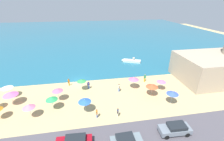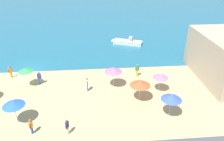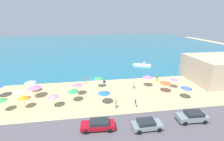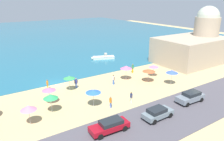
{
  "view_description": "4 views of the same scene",
  "coord_description": "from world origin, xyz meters",
  "px_view_note": "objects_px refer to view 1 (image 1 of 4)",
  "views": [
    {
      "loc": [
        2.65,
        -30.26,
        16.54
      ],
      "look_at": [
        7.88,
        0.41,
        1.94
      ],
      "focal_mm": 24.0,
      "sensor_mm": 36.0,
      "label": 1
    },
    {
      "loc": [
        9.29,
        -27.52,
        14.33
      ],
      "look_at": [
        11.46,
        -2.38,
        0.93
      ],
      "focal_mm": 35.0,
      "sensor_mm": 36.0,
      "label": 2
    },
    {
      "loc": [
        -0.31,
        -33.04,
        13.91
      ],
      "look_at": [
        4.63,
        0.8,
        2.08
      ],
      "focal_mm": 24.0,
      "sensor_mm": 36.0,
      "label": 3
    },
    {
      "loc": [
        -10.95,
        -34.07,
        14.03
      ],
      "look_at": [
        9.22,
        -3.61,
        1.8
      ],
      "focal_mm": 35.0,
      "sensor_mm": 36.0,
      "label": 4
    }
  ],
  "objects_px": {
    "bather_0": "(97,113)",
    "bather_3": "(145,78)",
    "beach_umbrella_2": "(161,81)",
    "bather_4": "(69,82)",
    "beach_umbrella_1": "(7,87)",
    "parked_car_0": "(175,129)",
    "bather_5": "(89,85)",
    "parked_car_3": "(126,140)",
    "beach_umbrella_5": "(152,86)",
    "beach_umbrella_8": "(51,98)",
    "beach_umbrella_14": "(29,106)",
    "beach_umbrella_9": "(173,93)",
    "beach_umbrella_13": "(10,94)",
    "harbor_fortress": "(221,63)",
    "bather_2": "(118,112)",
    "bather_1": "(119,87)",
    "beach_umbrella_0": "(85,101)",
    "beach_umbrella_15": "(81,81)",
    "beach_umbrella_11": "(134,78)",
    "skiff_nearshore": "(132,61)"
  },
  "relations": [
    {
      "from": "bather_3",
      "to": "skiff_nearshore",
      "type": "relative_size",
      "value": 0.33
    },
    {
      "from": "parked_car_0",
      "to": "parked_car_3",
      "type": "height_order",
      "value": "parked_car_0"
    },
    {
      "from": "beach_umbrella_1",
      "to": "parked_car_0",
      "type": "xyz_separation_m",
      "value": [
        25.89,
        -12.91,
        -1.41
      ]
    },
    {
      "from": "beach_umbrella_5",
      "to": "bather_3",
      "type": "height_order",
      "value": "beach_umbrella_5"
    },
    {
      "from": "beach_umbrella_13",
      "to": "skiff_nearshore",
      "type": "bearing_deg",
      "value": 30.93
    },
    {
      "from": "beach_umbrella_8",
      "to": "bather_4",
      "type": "relative_size",
      "value": 1.53
    },
    {
      "from": "beach_umbrella_13",
      "to": "parked_car_0",
      "type": "relative_size",
      "value": 0.59
    },
    {
      "from": "beach_umbrella_14",
      "to": "harbor_fortress",
      "type": "bearing_deg",
      "value": 9.65
    },
    {
      "from": "bather_2",
      "to": "bather_3",
      "type": "height_order",
      "value": "bather_3"
    },
    {
      "from": "bather_5",
      "to": "parked_car_3",
      "type": "distance_m",
      "value": 14.8
    },
    {
      "from": "bather_1",
      "to": "harbor_fortress",
      "type": "distance_m",
      "value": 23.97
    },
    {
      "from": "bather_5",
      "to": "bather_1",
      "type": "bearing_deg",
      "value": -19.37
    },
    {
      "from": "bather_0",
      "to": "parked_car_0",
      "type": "xyz_separation_m",
      "value": [
        10.2,
        -4.85,
        -0.05
      ]
    },
    {
      "from": "beach_umbrella_2",
      "to": "parked_car_0",
      "type": "bearing_deg",
      "value": -106.45
    },
    {
      "from": "bather_0",
      "to": "bather_3",
      "type": "height_order",
      "value": "bather_3"
    },
    {
      "from": "bather_0",
      "to": "bather_3",
      "type": "bearing_deg",
      "value": 40.06
    },
    {
      "from": "beach_umbrella_2",
      "to": "bather_3",
      "type": "relative_size",
      "value": 1.24
    },
    {
      "from": "bather_0",
      "to": "beach_umbrella_14",
      "type": "bearing_deg",
      "value": 170.22
    },
    {
      "from": "beach_umbrella_5",
      "to": "beach_umbrella_8",
      "type": "distance_m",
      "value": 17.68
    },
    {
      "from": "beach_umbrella_1",
      "to": "bather_2",
      "type": "relative_size",
      "value": 1.59
    },
    {
      "from": "bather_0",
      "to": "bather_1",
      "type": "bearing_deg",
      "value": 53.5
    },
    {
      "from": "beach_umbrella_2",
      "to": "beach_umbrella_5",
      "type": "height_order",
      "value": "beach_umbrella_5"
    },
    {
      "from": "beach_umbrella_9",
      "to": "harbor_fortress",
      "type": "bearing_deg",
      "value": 24.4
    },
    {
      "from": "bather_1",
      "to": "bather_4",
      "type": "xyz_separation_m",
      "value": [
        -10.0,
        4.02,
        -0.03
      ]
    },
    {
      "from": "parked_car_3",
      "to": "beach_umbrella_9",
      "type": "bearing_deg",
      "value": 34.31
    },
    {
      "from": "parked_car_3",
      "to": "beach_umbrella_13",
      "type": "bearing_deg",
      "value": 147.1
    },
    {
      "from": "harbor_fortress",
      "to": "beach_umbrella_5",
      "type": "bearing_deg",
      "value": -167.2
    },
    {
      "from": "bather_3",
      "to": "harbor_fortress",
      "type": "bearing_deg",
      "value": -4.3
    },
    {
      "from": "bather_0",
      "to": "beach_umbrella_8",
      "type": "bearing_deg",
      "value": 156.01
    },
    {
      "from": "bather_4",
      "to": "beach_umbrella_2",
      "type": "bearing_deg",
      "value": -14.55
    },
    {
      "from": "beach_umbrella_9",
      "to": "parked_car_3",
      "type": "height_order",
      "value": "beach_umbrella_9"
    },
    {
      "from": "beach_umbrella_15",
      "to": "bather_0",
      "type": "distance_m",
      "value": 8.69
    },
    {
      "from": "beach_umbrella_13",
      "to": "bather_2",
      "type": "distance_m",
      "value": 18.46
    },
    {
      "from": "bather_2",
      "to": "bather_5",
      "type": "height_order",
      "value": "bather_5"
    },
    {
      "from": "beach_umbrella_2",
      "to": "bather_4",
      "type": "distance_m",
      "value": 19.1
    },
    {
      "from": "beach_umbrella_13",
      "to": "skiff_nearshore",
      "type": "relative_size",
      "value": 0.46
    },
    {
      "from": "beach_umbrella_2",
      "to": "beach_umbrella_13",
      "type": "relative_size",
      "value": 0.89
    },
    {
      "from": "beach_umbrella_11",
      "to": "skiff_nearshore",
      "type": "bearing_deg",
      "value": 74.63
    },
    {
      "from": "beach_umbrella_2",
      "to": "beach_umbrella_14",
      "type": "distance_m",
      "value": 23.75
    },
    {
      "from": "beach_umbrella_14",
      "to": "beach_umbrella_13",
      "type": "bearing_deg",
      "value": 135.83
    },
    {
      "from": "beach_umbrella_0",
      "to": "bather_2",
      "type": "distance_m",
      "value": 5.47
    },
    {
      "from": "beach_umbrella_11",
      "to": "bather_4",
      "type": "bearing_deg",
      "value": 165.53
    },
    {
      "from": "beach_umbrella_0",
      "to": "beach_umbrella_1",
      "type": "distance_m",
      "value": 15.39
    },
    {
      "from": "beach_umbrella_0",
      "to": "beach_umbrella_14",
      "type": "relative_size",
      "value": 0.99
    },
    {
      "from": "skiff_nearshore",
      "to": "beach_umbrella_0",
      "type": "bearing_deg",
      "value": -124.59
    },
    {
      "from": "bather_0",
      "to": "bather_3",
      "type": "distance_m",
      "value": 14.91
    },
    {
      "from": "beach_umbrella_13",
      "to": "bather_0",
      "type": "relative_size",
      "value": 1.58
    },
    {
      "from": "beach_umbrella_2",
      "to": "bather_2",
      "type": "distance_m",
      "value": 11.92
    },
    {
      "from": "beach_umbrella_8",
      "to": "beach_umbrella_14",
      "type": "height_order",
      "value": "beach_umbrella_8"
    },
    {
      "from": "beach_umbrella_8",
      "to": "beach_umbrella_13",
      "type": "bearing_deg",
      "value": 159.84
    }
  ]
}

